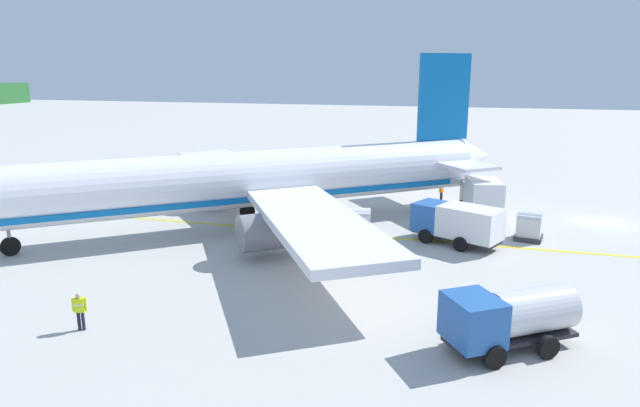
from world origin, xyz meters
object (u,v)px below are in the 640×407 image
service_truck_fuel (481,196)px  crew_marshaller (442,190)px  cargo_container_near (529,227)px  crew_loader_left (80,308)px  service_truck_catering (457,222)px  service_truck_baggage (508,316)px  cargo_container_mid (359,224)px  airliner_foreground (243,181)px

service_truck_fuel → crew_marshaller: 5.25m
cargo_container_near → crew_loader_left: cargo_container_near is taller
cargo_container_near → crew_loader_left: (-18.39, 19.54, 0.12)m
service_truck_fuel → service_truck_catering: size_ratio=0.96×
service_truck_baggage → cargo_container_mid: size_ratio=2.80×
service_truck_baggage → crew_marshaller: 24.93m
airliner_foreground → crew_loader_left: 16.11m
service_truck_fuel → cargo_container_mid: (-7.31, 7.79, -0.70)m
cargo_container_near → airliner_foreground: bearing=97.6°
cargo_container_near → crew_loader_left: size_ratio=1.17×
crew_marshaller → service_truck_baggage: bearing=-171.2°
service_truck_catering → cargo_container_near: 5.03m
airliner_foreground → service_truck_fuel: (7.48, -15.76, -1.78)m
service_truck_baggage → crew_loader_left: service_truck_baggage is taller
service_truck_baggage → crew_loader_left: 17.59m
service_truck_fuel → airliner_foreground: bearing=115.4°
service_truck_baggage → cargo_container_mid: 15.65m
service_truck_baggage → cargo_container_mid: (13.11, 8.54, -0.48)m
airliner_foreground → service_truck_baggage: airliner_foreground is taller
service_truck_baggage → crew_loader_left: size_ratio=3.29×
airliner_foreground → crew_marshaller: 17.42m
service_truck_catering → cargo_container_near: size_ratio=3.00×
airliner_foreground → crew_marshaller: (11.69, -12.69, -2.42)m
cargo_container_near → cargo_container_mid: bearing=102.2°
crew_loader_left → crew_marshaller: bearing=-26.1°
crew_loader_left → airliner_foreground: bearing=-2.9°
service_truck_catering → cargo_container_mid: size_ratio=2.99×
cargo_container_mid → crew_loader_left: size_ratio=1.17×
cargo_container_near → cargo_container_mid: size_ratio=1.00×
service_truck_catering → crew_marshaller: (11.33, 1.50, -0.48)m
crew_marshaller → crew_loader_left: size_ratio=0.98×
service_truck_fuel → crew_loader_left: bearing=144.7°
airliner_foreground → service_truck_catering: airliner_foreground is taller
service_truck_fuel → service_truck_catering: (-7.12, 1.57, -0.16)m
airliner_foreground → service_truck_catering: (0.36, -14.19, -1.94)m
airliner_foreground → crew_marshaller: airliner_foreground is taller
service_truck_baggage → crew_marshaller: (24.63, 3.82, -0.42)m
crew_marshaller → crew_loader_left: crew_loader_left is taller
cargo_container_near → service_truck_baggage: bearing=171.9°
service_truck_fuel → crew_loader_left: 28.67m
service_truck_baggage → service_truck_catering: 13.50m
service_truck_catering → airliner_foreground: bearing=91.4°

